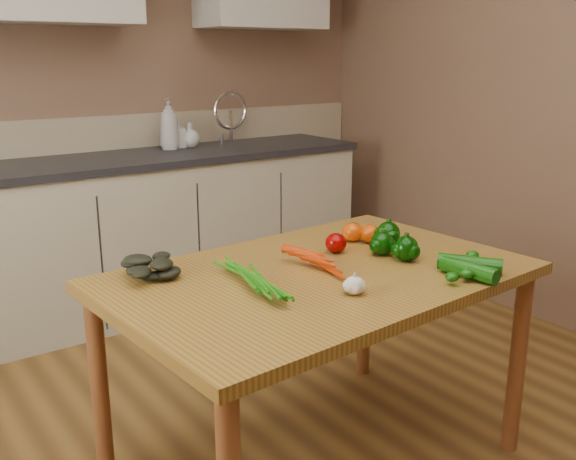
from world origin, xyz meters
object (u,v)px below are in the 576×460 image
(pepper_b, at_px, (388,234))
(zucchini_b, at_px, (469,270))
(leafy_greens, at_px, (150,262))
(carrot_bunch, at_px, (297,265))
(table, at_px, (319,295))
(garlic_bulb, at_px, (354,285))
(tomato_a, at_px, (336,243))
(tomato_c, at_px, (370,234))
(soap_bottle_b, at_px, (178,133))
(pepper_c, at_px, (406,249))
(soap_bottle_a, at_px, (169,124))
(soap_bottle_c, at_px, (190,135))
(pepper_a, at_px, (382,244))
(zucchini_a, at_px, (470,264))
(tomato_b, at_px, (353,232))

(pepper_b, bearing_deg, zucchini_b, -96.44)
(leafy_greens, relative_size, pepper_b, 2.19)
(carrot_bunch, bearing_deg, table, -13.97)
(garlic_bulb, relative_size, tomato_a, 0.83)
(tomato_a, bearing_deg, tomato_c, 6.76)
(soap_bottle_b, xyz_separation_m, pepper_c, (-0.12, -2.02, -0.20))
(pepper_c, bearing_deg, tomato_a, 122.93)
(soap_bottle_a, xyz_separation_m, leafy_greens, (-0.85, -1.63, -0.26))
(soap_bottle_c, bearing_deg, leafy_greens, 174.43)
(soap_bottle_b, distance_m, pepper_c, 2.04)
(soap_bottle_a, distance_m, pepper_a, 1.91)
(leafy_greens, distance_m, tomato_a, 0.68)
(soap_bottle_b, relative_size, soap_bottle_c, 1.19)
(soap_bottle_a, relative_size, leafy_greens, 1.51)
(zucchini_a, bearing_deg, tomato_b, 98.87)
(tomato_a, height_order, tomato_c, tomato_a)
(pepper_c, bearing_deg, pepper_b, 64.84)
(table, height_order, pepper_a, pepper_a)
(carrot_bunch, xyz_separation_m, tomato_b, (0.41, 0.19, 0.00))
(tomato_a, bearing_deg, zucchini_a, -62.12)
(soap_bottle_a, xyz_separation_m, tomato_a, (-0.19, -1.78, -0.27))
(soap_bottle_b, distance_m, soap_bottle_c, 0.08)
(pepper_b, relative_size, tomato_b, 1.12)
(soap_bottle_b, relative_size, tomato_c, 2.26)
(soap_bottle_a, height_order, zucchini_a, soap_bottle_a)
(soap_bottle_a, distance_m, soap_bottle_c, 0.16)
(soap_bottle_c, height_order, zucchini_b, soap_bottle_c)
(table, distance_m, soap_bottle_c, 2.01)
(soap_bottle_b, bearing_deg, carrot_bunch, -90.52)
(leafy_greens, relative_size, tomato_a, 2.50)
(carrot_bunch, height_order, pepper_a, pepper_a)
(zucchini_a, bearing_deg, leafy_greens, 147.05)
(pepper_c, bearing_deg, carrot_bunch, 166.08)
(pepper_a, bearing_deg, tomato_a, 135.30)
(leafy_greens, bearing_deg, soap_bottle_a, 62.38)
(table, xyz_separation_m, leafy_greens, (-0.48, 0.28, 0.13))
(tomato_b, bearing_deg, carrot_bunch, -154.94)
(zucchini_a, bearing_deg, soap_bottle_c, 87.24)
(leafy_greens, distance_m, tomato_c, 0.86)
(garlic_bulb, distance_m, zucchini_a, 0.45)
(leafy_greens, distance_m, pepper_a, 0.82)
(garlic_bulb, bearing_deg, carrot_bunch, 99.53)
(pepper_a, bearing_deg, soap_bottle_a, 87.76)
(table, bearing_deg, garlic_bulb, -104.47)
(zucchini_a, bearing_deg, pepper_b, 90.67)
(tomato_a, distance_m, tomato_b, 0.17)
(garlic_bulb, distance_m, zucchini_b, 0.41)
(soap_bottle_b, bearing_deg, tomato_b, -79.04)
(table, distance_m, pepper_a, 0.32)
(zucchini_b, bearing_deg, leafy_greens, 143.63)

